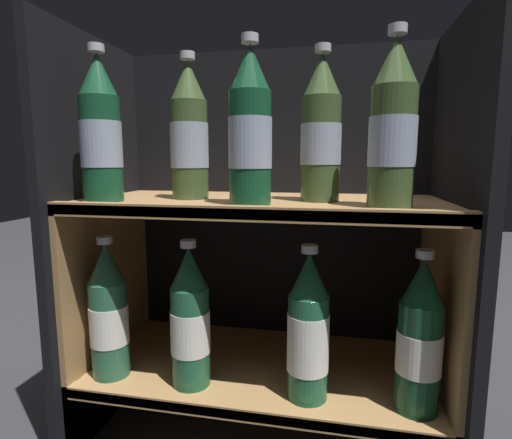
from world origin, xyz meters
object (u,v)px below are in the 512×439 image
bottle_upper_front_0 (101,133)px  bottle_lower_front_3 (420,340)px  bottle_upper_back_0 (189,135)px  bottle_lower_front_2 (308,332)px  bottle_lower_front_1 (190,321)px  bottle_upper_front_2 (393,129)px  bottle_upper_front_1 (250,131)px  bottle_lower_front_0 (109,314)px  bottle_upper_back_1 (321,133)px

bottle_upper_front_0 → bottle_lower_front_3: (0.58, -0.00, -0.35)m
bottle_upper_back_0 → bottle_lower_front_3: 0.57m
bottle_upper_front_0 → bottle_lower_front_2: bearing=-0.0°
bottle_upper_back_0 → bottle_lower_front_1: (0.02, -0.08, -0.35)m
bottle_upper_front_2 → bottle_lower_front_1: (-0.35, -0.00, -0.36)m
bottle_upper_front_2 → bottle_lower_front_2: bearing=-180.0°
bottle_upper_front_1 → bottle_upper_front_2: bearing=0.0°
bottle_upper_back_0 → bottle_lower_front_2: size_ratio=1.00×
bottle_upper_front_2 → bottle_upper_back_0: bearing=167.5°
bottle_upper_front_1 → bottle_upper_front_2: same height
bottle_upper_back_0 → bottle_lower_front_3: bearing=-10.8°
bottle_lower_front_0 → bottle_upper_back_1: bearing=11.6°
bottle_upper_back_0 → bottle_lower_front_2: 0.44m
bottle_upper_front_1 → bottle_lower_front_2: 0.37m
bottle_upper_front_2 → bottle_upper_back_0: size_ratio=1.00×
bottle_lower_front_1 → bottle_lower_front_3: size_ratio=1.00×
bottle_upper_front_1 → bottle_lower_front_3: bottle_upper_front_1 is taller
bottle_upper_front_0 → bottle_lower_front_0: (-0.00, 0.00, -0.35)m
bottle_upper_back_1 → bottle_lower_front_2: bottle_upper_back_1 is taller
bottle_lower_front_2 → bottle_lower_front_3: same height
bottle_upper_back_1 → bottle_lower_front_0: size_ratio=1.00×
bottle_upper_front_0 → bottle_upper_back_1: bearing=11.7°
bottle_upper_front_2 → bottle_lower_front_2: (-0.13, -0.00, -0.36)m
bottle_upper_front_2 → bottle_upper_back_1: size_ratio=1.00×
bottle_upper_front_2 → bottle_upper_back_1: bearing=144.6°
bottle_upper_front_0 → bottle_upper_front_1: bearing=0.0°
bottle_upper_back_0 → bottle_lower_front_0: bearing=-150.5°
bottle_upper_front_1 → bottle_upper_back_1: bearing=35.4°
bottle_lower_front_2 → bottle_upper_back_1: bearing=82.3°
bottle_upper_back_1 → bottle_upper_front_2: bearing=-35.4°
bottle_lower_front_0 → bottle_lower_front_2: (0.40, -0.00, -0.00)m
bottle_lower_front_1 → bottle_lower_front_2: size_ratio=1.00×
bottle_upper_front_0 → bottle_upper_front_2: bearing=0.0°
bottle_upper_front_2 → bottle_upper_front_1: bearing=-180.0°
bottle_upper_front_2 → bottle_lower_front_0: bearing=-180.0°
bottle_upper_front_0 → bottle_upper_back_1: size_ratio=1.00×
bottle_upper_front_2 → bottle_lower_front_0: bottle_upper_front_2 is taller
bottle_upper_front_0 → bottle_lower_front_1: size_ratio=1.00×
bottle_upper_back_0 → bottle_lower_front_3: size_ratio=1.00×
bottle_upper_front_0 → bottle_lower_front_0: bearing=180.0°
bottle_upper_front_0 → bottle_lower_front_3: size_ratio=1.00×
bottle_lower_front_3 → bottle_upper_back_0: bearing=169.2°
bottle_lower_front_2 → bottle_upper_front_2: bearing=0.0°
bottle_lower_front_1 → bottle_lower_front_2: 0.22m
bottle_lower_front_0 → bottle_upper_back_0: bearing=29.5°
bottle_upper_front_1 → bottle_lower_front_0: bottle_upper_front_1 is taller
bottle_upper_front_2 → bottle_upper_back_1: 0.14m
bottle_lower_front_1 → bottle_lower_front_2: (0.22, -0.00, -0.00)m
bottle_lower_front_2 → bottle_lower_front_3: size_ratio=1.00×
bottle_upper_front_1 → bottle_lower_front_2: (0.11, -0.00, -0.36)m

